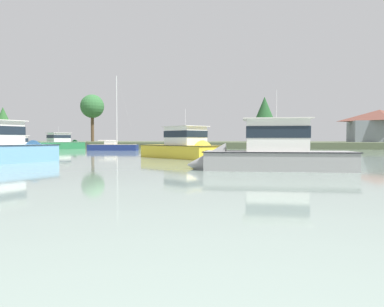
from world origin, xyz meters
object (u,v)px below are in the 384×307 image
object	(u,v)px
sailboat_navy	(113,149)
mooring_buoy_white	(263,150)
cruiser_white	(20,150)
cruiser_green	(64,145)
cruiser_grey	(262,157)
cruiser_yellow	(187,151)
cruiser_skyblue	(7,154)
mooring_buoy_green	(208,149)

from	to	relation	value
sailboat_navy	mooring_buoy_white	xyz separation A→B (m)	(22.57, 4.48, -0.17)
cruiser_white	cruiser_green	distance (m)	22.95
cruiser_white	sailboat_navy	distance (m)	15.92
cruiser_grey	mooring_buoy_white	world-z (taller)	cruiser_grey
cruiser_yellow	mooring_buoy_white	bearing A→B (deg)	76.01
cruiser_skyblue	cruiser_green	size ratio (longest dim) A/B	1.01
cruiser_white	cruiser_green	xyz separation A→B (m)	(-7.52, 21.68, 0.17)
cruiser_grey	cruiser_green	distance (m)	51.97
cruiser_yellow	mooring_buoy_green	world-z (taller)	cruiser_yellow
mooring_buoy_green	cruiser_yellow	bearing A→B (deg)	-84.48
sailboat_navy	cruiser_grey	size ratio (longest dim) A/B	1.28
cruiser_white	mooring_buoy_white	bearing A→B (deg)	35.74
mooring_buoy_green	cruiser_grey	bearing A→B (deg)	-76.07
sailboat_navy	mooring_buoy_green	world-z (taller)	sailboat_navy
cruiser_white	mooring_buoy_green	distance (m)	27.89
cruiser_white	sailboat_navy	size ratio (longest dim) A/B	0.69
sailboat_navy	cruiser_grey	bearing A→B (deg)	-53.99
cruiser_white	cruiser_green	bearing A→B (deg)	109.12
cruiser_green	mooring_buoy_green	size ratio (longest dim) A/B	21.74
sailboat_navy	cruiser_green	distance (m)	13.90
cruiser_yellow	cruiser_grey	size ratio (longest dim) A/B	1.01
sailboat_navy	cruiser_skyblue	size ratio (longest dim) A/B	1.16
cruiser_white	cruiser_skyblue	distance (m)	17.10
cruiser_white	cruiser_grey	size ratio (longest dim) A/B	0.88
cruiser_skyblue	mooring_buoy_white	xyz separation A→B (m)	(17.70, 33.80, -0.59)
mooring_buoy_green	mooring_buoy_white	bearing A→B (deg)	-7.62
cruiser_yellow	cruiser_grey	bearing A→B (deg)	-58.53
cruiser_yellow	cruiser_green	bearing A→B (deg)	136.43
cruiser_skyblue	cruiser_green	xyz separation A→B (m)	(-17.15, 35.81, -0.01)
cruiser_grey	cruiser_white	bearing A→B (deg)	149.34
cruiser_green	cruiser_yellow	bearing A→B (deg)	-43.57
cruiser_yellow	sailboat_navy	distance (m)	26.35
cruiser_yellow	mooring_buoy_white	distance (m)	25.96
sailboat_navy	cruiser_yellow	bearing A→B (deg)	-51.79
sailboat_navy	cruiser_green	size ratio (longest dim) A/B	1.18
cruiser_grey	mooring_buoy_green	bearing A→B (deg)	103.93
cruiser_yellow	sailboat_navy	world-z (taller)	sailboat_navy
mooring_buoy_green	cruiser_white	bearing A→B (deg)	-131.61
cruiser_skyblue	mooring_buoy_white	bearing A→B (deg)	62.36
cruiser_skyblue	cruiser_yellow	bearing A→B (deg)	37.01
cruiser_grey	sailboat_navy	bearing A→B (deg)	126.01
cruiser_grey	mooring_buoy_white	bearing A→B (deg)	90.69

